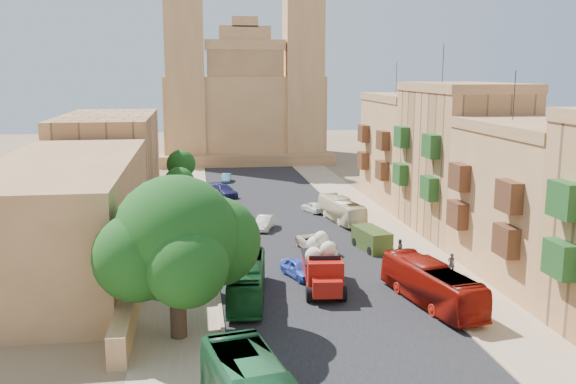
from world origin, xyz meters
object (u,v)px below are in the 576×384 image
object	(u,v)px
street_tree_c	(179,183)
red_truck	(322,265)
street_tree_a	(173,247)
pedestrian_a	(451,263)
church	(243,103)
car_blue_b	(226,178)
bus_red_east	(431,285)
car_white_b	(313,207)
street_tree_b	(176,203)
bus_green_north	(247,280)
car_blue_a	(299,269)
car_dkblue	(224,191)
bus_cream_east	(341,210)
ficus_tree	(177,243)
street_tree_d	(181,164)
olive_pickup	(372,240)
car_cream	(315,242)
car_white_a	(264,223)
pedestrian_c	(400,250)

from	to	relation	value
street_tree_c	red_truck	distance (m)	27.20
street_tree_a	pedestrian_a	size ratio (longest dim) A/B	3.03
church	car_blue_b	bearing A→B (deg)	-100.24
red_truck	bus_red_east	distance (m)	7.51
street_tree_c	car_white_b	bearing A→B (deg)	-4.00
street_tree_b	bus_green_north	xyz separation A→B (m)	(4.86, -14.42, -2.42)
car_blue_a	church	bearing A→B (deg)	70.02
pedestrian_a	car_dkblue	bearing A→B (deg)	-58.70
street_tree_a	bus_cream_east	world-z (taller)	street_tree_a
ficus_tree	red_truck	distance (m)	12.36
ficus_tree	street_tree_d	bearing A→B (deg)	90.76
olive_pickup	car_blue_a	size ratio (longest dim) A/B	1.16
pedestrian_a	car_blue_b	bearing A→B (deg)	-65.41
red_truck	bus_cream_east	xyz separation A→B (m)	(5.90, 19.58, -0.52)
bus_cream_east	bus_green_north	bearing A→B (deg)	52.52
ficus_tree	car_dkblue	world-z (taller)	ficus_tree
red_truck	car_white_b	xyz separation A→B (m)	(3.86, 24.19, -1.13)
bus_cream_east	car_dkblue	bearing A→B (deg)	-62.42
car_cream	car_white_b	xyz separation A→B (m)	(2.52, 14.44, -0.14)
car_blue_b	pedestrian_a	size ratio (longest dim) A/B	2.14
car_white_a	car_blue_a	bearing A→B (deg)	-66.54
ficus_tree	car_white_b	world-z (taller)	ficus_tree
red_truck	bus_green_north	bearing A→B (deg)	-166.81
street_tree_a	street_tree_d	distance (m)	36.00
bus_red_east	car_cream	xyz separation A→B (m)	(-4.99, 13.77, -0.64)
street_tree_c	pedestrian_c	bearing A→B (deg)	-48.44
church	car_cream	size ratio (longest dim) A/B	7.09
street_tree_d	red_truck	xyz separation A→B (m)	(10.16, -37.17, -1.93)
car_blue_b	bus_red_east	bearing A→B (deg)	-71.76
bus_cream_east	car_blue_b	size ratio (longest dim) A/B	2.56
bus_green_north	street_tree_d	bearing A→B (deg)	104.56
ficus_tree	car_blue_a	size ratio (longest dim) A/B	2.39
bus_cream_east	pedestrian_c	bearing A→B (deg)	86.62
street_tree_b	street_tree_d	size ratio (longest dim) A/B	1.02
street_tree_a	bus_red_east	distance (m)	17.39
street_tree_b	bus_red_east	world-z (taller)	street_tree_b
olive_pickup	pedestrian_c	distance (m)	3.94
car_cream	olive_pickup	bearing A→B (deg)	165.05
car_blue_a	car_dkblue	size ratio (longest dim) A/B	0.79
car_white_a	car_white_b	world-z (taller)	car_white_a
street_tree_d	car_white_a	xyz separation A→B (m)	(8.05, -19.73, -2.99)
church	bus_red_east	bearing A→B (deg)	-84.83
street_tree_a	red_truck	world-z (taller)	street_tree_a
church	pedestrian_c	bearing A→B (deg)	-83.14
pedestrian_a	pedestrian_c	bearing A→B (deg)	-44.20
church	street_tree_c	xyz separation A→B (m)	(-10.00, -42.61, -6.15)
ficus_tree	car_white_a	xyz separation A→B (m)	(7.47, 24.26, -4.85)
ficus_tree	car_blue_a	world-z (taller)	ficus_tree
car_dkblue	pedestrian_a	bearing A→B (deg)	-87.15
red_truck	bus_cream_east	world-z (taller)	red_truck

